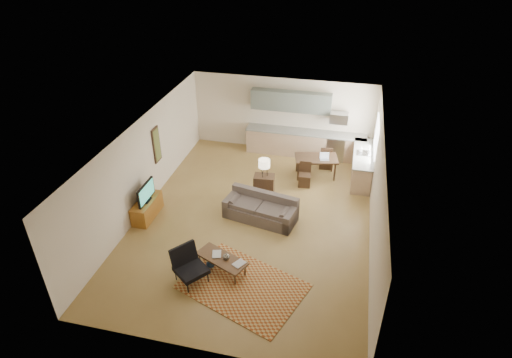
% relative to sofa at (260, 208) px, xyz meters
% --- Properties ---
extents(room, '(9.00, 9.00, 9.00)m').
position_rel_sofa_xyz_m(room, '(-0.19, -0.03, 0.98)').
color(room, olive).
rests_on(room, ground).
extents(kitchen_counter_back, '(4.26, 0.64, 0.92)m').
position_rel_sofa_xyz_m(kitchen_counter_back, '(0.71, 4.15, 0.09)').
color(kitchen_counter_back, tan).
rests_on(kitchen_counter_back, ground).
extents(kitchen_counter_right, '(0.64, 2.26, 0.92)m').
position_rel_sofa_xyz_m(kitchen_counter_right, '(2.74, 2.97, 0.09)').
color(kitchen_counter_right, tan).
rests_on(kitchen_counter_right, ground).
extents(kitchen_range, '(0.62, 0.62, 0.90)m').
position_rel_sofa_xyz_m(kitchen_range, '(1.81, 4.15, 0.08)').
color(kitchen_range, '#A5A8AD').
rests_on(kitchen_range, ground).
extents(kitchen_microwave, '(0.62, 0.40, 0.35)m').
position_rel_sofa_xyz_m(kitchen_microwave, '(1.81, 4.17, 1.18)').
color(kitchen_microwave, '#A5A8AD').
rests_on(kitchen_microwave, room).
extents(upper_cabinets, '(2.80, 0.34, 0.70)m').
position_rel_sofa_xyz_m(upper_cabinets, '(0.11, 4.30, 1.58)').
color(upper_cabinets, slate).
rests_on(upper_cabinets, room).
extents(window_right, '(0.02, 1.40, 1.05)m').
position_rel_sofa_xyz_m(window_right, '(3.04, 2.97, 1.18)').
color(window_right, white).
rests_on(window_right, room).
extents(wall_art_left, '(0.06, 0.42, 1.10)m').
position_rel_sofa_xyz_m(wall_art_left, '(-3.40, 0.87, 1.18)').
color(wall_art_left, olive).
rests_on(wall_art_left, room).
extents(triptych, '(1.70, 0.04, 0.50)m').
position_rel_sofa_xyz_m(triptych, '(-0.29, 4.44, 1.38)').
color(triptych, beige).
rests_on(triptych, room).
extents(rug, '(3.20, 2.71, 0.02)m').
position_rel_sofa_xyz_m(rug, '(0.18, -2.68, -0.36)').
color(rug, '#933D16').
rests_on(rug, floor).
extents(sofa, '(2.27, 1.33, 0.74)m').
position_rel_sofa_xyz_m(sofa, '(0.00, 0.00, 0.00)').
color(sofa, brown).
rests_on(sofa, floor).
extents(coffee_table, '(1.40, 1.00, 0.39)m').
position_rel_sofa_xyz_m(coffee_table, '(-0.45, -2.25, -0.17)').
color(coffee_table, '#4B301B').
rests_on(coffee_table, floor).
extents(book_a, '(0.36, 0.39, 0.03)m').
position_rel_sofa_xyz_m(book_a, '(-0.71, -2.19, 0.03)').
color(book_a, maroon).
rests_on(book_a, coffee_table).
extents(book_b, '(0.48, 0.49, 0.02)m').
position_rel_sofa_xyz_m(book_b, '(-0.08, -2.30, 0.03)').
color(book_b, navy).
rests_on(book_b, coffee_table).
extents(vase, '(0.24, 0.24, 0.17)m').
position_rel_sofa_xyz_m(vase, '(-0.34, -2.25, 0.10)').
color(vase, black).
rests_on(vase, coffee_table).
extents(armchair, '(1.08, 1.08, 0.88)m').
position_rel_sofa_xyz_m(armchair, '(-1.04, -2.77, 0.07)').
color(armchair, black).
rests_on(armchair, floor).
extents(tv_credenza, '(0.46, 1.19, 0.55)m').
position_rel_sofa_xyz_m(tv_credenza, '(-3.19, -0.62, -0.09)').
color(tv_credenza, '#91561C').
rests_on(tv_credenza, floor).
extents(tv, '(0.09, 0.92, 0.55)m').
position_rel_sofa_xyz_m(tv, '(-3.15, -0.62, 0.46)').
color(tv, black).
rests_on(tv, tv_credenza).
extents(console_table, '(0.65, 0.46, 0.72)m').
position_rel_sofa_xyz_m(console_table, '(-0.15, 1.19, -0.01)').
color(console_table, '#332215').
rests_on(console_table, floor).
extents(table_lamp, '(0.36, 0.36, 0.57)m').
position_rel_sofa_xyz_m(table_lamp, '(-0.15, 1.19, 0.63)').
color(table_lamp, beige).
rests_on(table_lamp, console_table).
extents(dining_table, '(1.50, 1.06, 0.69)m').
position_rel_sofa_xyz_m(dining_table, '(1.26, 2.75, -0.02)').
color(dining_table, '#332215').
rests_on(dining_table, floor).
extents(dining_chair_near, '(0.41, 0.43, 0.79)m').
position_rel_sofa_xyz_m(dining_chair_near, '(0.98, 2.08, 0.03)').
color(dining_chair_near, '#332215').
rests_on(dining_chair_near, floor).
extents(dining_chair_far, '(0.43, 0.45, 0.83)m').
position_rel_sofa_xyz_m(dining_chair_far, '(1.53, 3.42, 0.05)').
color(dining_chair_far, '#332215').
rests_on(dining_chair_far, floor).
extents(laptop, '(0.33, 0.28, 0.22)m').
position_rel_sofa_xyz_m(laptop, '(1.53, 2.66, 0.43)').
color(laptop, '#A5A8AD').
rests_on(laptop, dining_table).
extents(soap_bottle, '(0.11, 0.11, 0.19)m').
position_rel_sofa_xyz_m(soap_bottle, '(2.64, 3.06, 0.65)').
color(soap_bottle, beige).
rests_on(soap_bottle, kitchen_counter_right).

